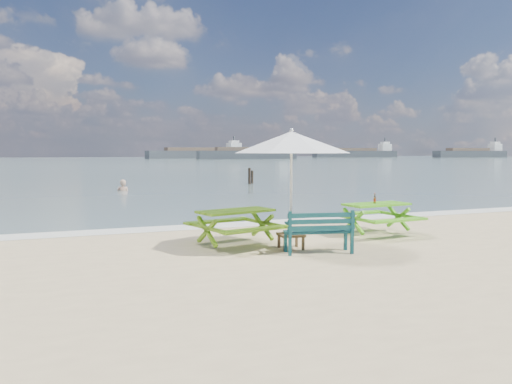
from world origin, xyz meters
name	(u,v)px	position (x,y,z in m)	size (l,w,h in m)	color
sea	(89,162)	(0.00, 85.00, 0.00)	(300.00, 300.00, 0.00)	slate
foam_strip	(243,224)	(0.00, 4.60, 0.01)	(22.00, 0.90, 0.01)	silver
picnic_table_left	(236,228)	(-1.15, 1.84, 0.36)	(1.92, 2.05, 0.74)	#5E9416
picnic_table_right	(376,219)	(2.39, 1.95, 0.35)	(1.70, 1.86, 0.74)	#4BA218
park_bench	(318,240)	(0.09, 0.55, 0.25)	(1.36, 0.71, 0.80)	#0E3A3D
side_table	(291,241)	(-0.24, 1.09, 0.16)	(0.52, 0.52, 0.31)	brown
patio_umbrella	(291,142)	(-0.24, 1.09, 2.13)	(2.59, 2.59, 2.34)	silver
beer_bottle	(375,200)	(2.33, 1.94, 0.82)	(0.06, 0.06, 0.24)	#8B4E14
swimmer	(123,197)	(-1.69, 17.52, -0.33)	(0.76, 0.62, 1.78)	tan
mooring_pilings	(251,178)	(6.02, 20.02, 0.35)	(0.55, 0.75, 1.17)	black
cargo_ships	(326,154)	(66.92, 119.55, 1.18)	(112.36, 25.85, 4.40)	#363B40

